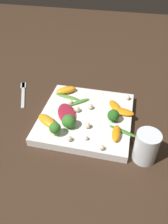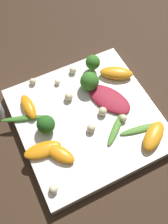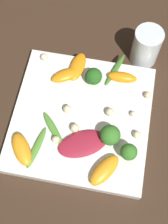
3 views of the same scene
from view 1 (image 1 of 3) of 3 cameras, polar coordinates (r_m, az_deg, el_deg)
ground_plane at (r=0.70m, az=0.53°, el=-2.20°), size 2.40×2.40×0.00m
plate at (r=0.70m, az=0.54°, el=-1.44°), size 0.28×0.28×0.03m
drinking_glass at (r=0.59m, az=15.93°, el=-8.73°), size 0.06×0.06×0.09m
fork at (r=0.86m, az=-15.62°, el=5.21°), size 0.15×0.08×0.01m
radicchio_leaf_0 at (r=0.68m, az=-4.58°, el=-0.33°), size 0.11×0.09×0.01m
orange_segment_0 at (r=0.62m, az=8.43°, el=-5.52°), size 0.06×0.03×0.02m
orange_segment_1 at (r=0.70m, az=10.06°, el=0.08°), size 0.04×0.08×0.01m
orange_segment_2 at (r=0.66m, az=-9.61°, el=-2.25°), size 0.07×0.08×0.02m
orange_segment_3 at (r=0.78m, az=-4.67°, el=5.73°), size 0.07×0.08×0.02m
orange_segment_4 at (r=0.71m, az=8.14°, el=1.49°), size 0.07×0.06×0.02m
broccoli_floret_0 at (r=0.66m, az=7.71°, el=-0.92°), size 0.04×0.04×0.04m
broccoli_floret_1 at (r=0.61m, az=-7.56°, el=-4.28°), size 0.03×0.03×0.04m
broccoli_floret_2 at (r=0.63m, az=-3.98°, el=-2.47°), size 0.04×0.04×0.04m
arugula_sprig_0 at (r=0.76m, az=-4.41°, el=4.04°), size 0.03×0.09×0.01m
arugula_sprig_1 at (r=0.64m, az=10.29°, el=-5.03°), size 0.04×0.09×0.01m
arugula_sprig_2 at (r=0.73m, az=-1.58°, el=2.58°), size 0.06×0.07×0.01m
macadamia_nut_0 at (r=0.76m, az=11.35°, el=3.72°), size 0.02×0.02×0.02m
macadamia_nut_1 at (r=0.61m, az=0.52°, el=-6.85°), size 0.01×0.01×0.01m
macadamia_nut_2 at (r=0.69m, az=-1.85°, el=0.68°), size 0.02×0.02×0.02m
macadamia_nut_3 at (r=0.60m, az=-3.88°, el=-6.96°), size 0.02×0.02×0.02m
macadamia_nut_4 at (r=0.58m, az=4.70°, el=-9.29°), size 0.01×0.01×0.01m
macadamia_nut_5 at (r=0.64m, az=0.92°, el=-3.53°), size 0.02×0.02×0.02m
macadamia_nut_6 at (r=0.72m, az=-3.56°, el=2.55°), size 0.02×0.02×0.02m
macadamia_nut_7 at (r=0.70m, az=1.65°, el=1.41°), size 0.02×0.02×0.02m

